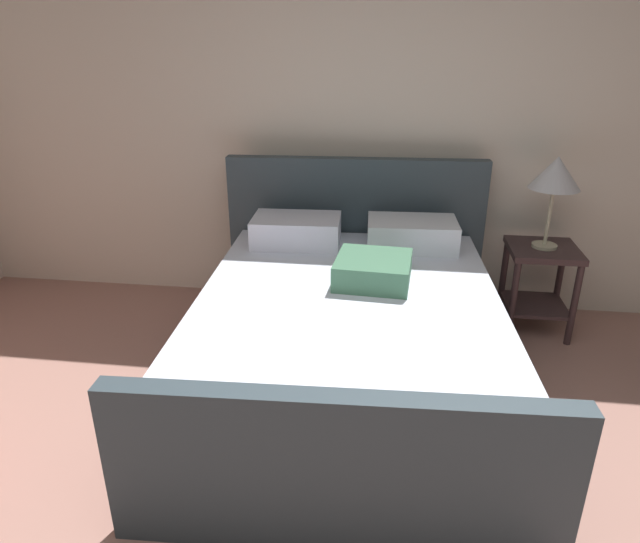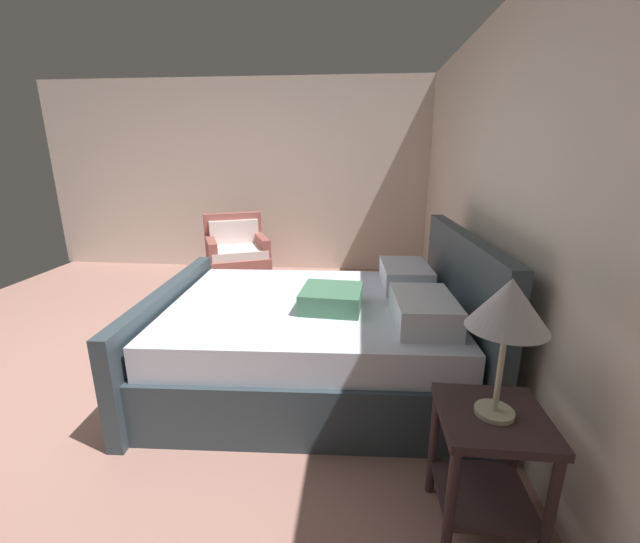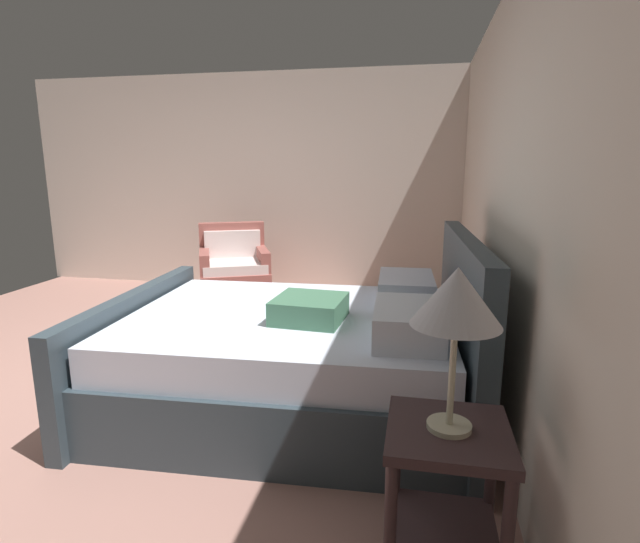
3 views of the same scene
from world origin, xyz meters
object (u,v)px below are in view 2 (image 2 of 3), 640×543
table_lamp_right (509,307)px  bed (319,336)px  nightstand_right (488,453)px  armchair (237,259)px

table_lamp_right → bed: bearing=-144.6°
bed → nightstand_right: 1.48m
table_lamp_right → armchair: size_ratio=0.62×
bed → armchair: bed is taller
nightstand_right → bed: bearing=-144.6°
nightstand_right → table_lamp_right: 0.67m
bed → table_lamp_right: bearing=35.4°
bed → armchair: (-2.11, -1.24, 0.00)m
bed → armchair: size_ratio=2.38×
armchair → table_lamp_right: bearing=32.3°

